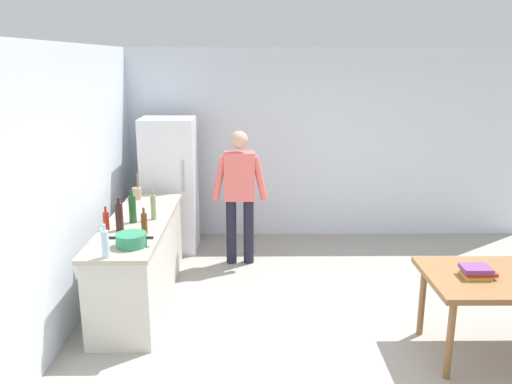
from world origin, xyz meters
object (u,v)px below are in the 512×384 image
Objects in this scene: refrigerator at (170,185)px; bottle_wine_dark at (119,216)px; bottle_vinegar_tall at (153,207)px; person at (240,189)px; dining_table at (508,284)px; book_stack at (477,272)px; bottle_water_clear at (105,244)px; bottle_beer_brown at (144,223)px; bottle_wine_green at (133,209)px; bottle_sauce_red at (106,220)px; cooking_pot at (131,240)px; utensil_jar at (137,193)px.

bottle_wine_dark is at bearing -96.20° from refrigerator.
bottle_vinegar_tall is 0.45m from bottle_wine_dark.
person reaches higher than dining_table.
bottle_wine_dark is (-0.27, -0.36, 0.01)m from bottle_vinegar_tall.
dining_table is 5.02× the size of book_stack.
bottle_water_clear reaches higher than dining_table.
bottle_beer_brown reaches higher than dining_table.
bottle_wine_green reaches higher than bottle_beer_brown.
bottle_vinegar_tall reaches higher than bottle_sauce_red.
bottle_wine_green is (-0.13, -1.65, 0.15)m from refrigerator.
bottle_water_clear is 1.07× the size of book_stack.
cooking_pot reaches higher than dining_table.
utensil_jar is 1.89m from bottle_water_clear.
refrigerator is at bearing 68.62° from utensil_jar.
bottle_beer_brown is (-0.89, -1.44, 0.03)m from person.
bottle_vinegar_tall reaches higher than bottle_water_clear.
utensil_jar reaches higher than cooking_pot.
bottle_wine_green is at bearing 73.89° from bottle_wine_dark.
bottle_wine_green is (0.16, -0.91, 0.07)m from utensil_jar.
dining_table is 3.61m from bottle_wine_dark.
bottle_vinegar_tall is at bearing 53.46° from bottle_wine_dark.
bottle_beer_brown is 1.08× the size of bottle_sauce_red.
utensil_jar is (-0.29, -0.74, 0.08)m from refrigerator.
book_stack is (-0.29, -0.02, 0.12)m from dining_table.
bottle_water_clear is (-0.02, -0.98, -0.02)m from bottle_wine_green.
utensil_jar and bottle_vinegar_tall have the same top height.
bottle_vinegar_tall is 1.33× the size of bottle_sauce_red.
dining_table is 5.83× the size of bottle_sauce_red.
person is 2.03m from cooking_pot.
person is 3.20m from dining_table.
refrigerator reaches higher than bottle_sauce_red.
dining_table is at bearing -17.01° from bottle_wine_green.
bottle_beer_brown is 0.76× the size of bottle_wine_green.
bottle_wine_green is at bearing -151.23° from bottle_vinegar_tall.
person is 4.25× the size of cooking_pot.
bottle_wine_dark is at bearing 165.83° from book_stack.
dining_table is at bearing -12.76° from bottle_wine_dark.
bottle_water_clear is at bearing 178.31° from book_stack.
book_stack is at bearing -14.17° from bottle_wine_dark.
cooking_pot is 1.64m from utensil_jar.
person is 5.00× the size of bottle_wine_green.
person is at bearing 137.59° from dining_table.
cooking_pot is (-3.29, 0.35, 0.29)m from dining_table.
bottle_sauce_red is (-0.14, 0.02, -0.05)m from bottle_wine_dark.
refrigerator reaches higher than utensil_jar.
bottle_wine_dark reaches higher than bottle_sauce_red.
refrigerator reaches higher than bottle_wine_green.
book_stack is (3.01, -2.72, -0.10)m from refrigerator.
book_stack is (3.22, -0.81, -0.25)m from bottle_wine_dark.
book_stack is (3.30, -1.98, -0.18)m from utensil_jar.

